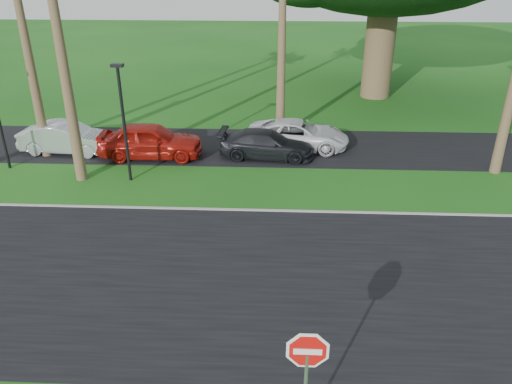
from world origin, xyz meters
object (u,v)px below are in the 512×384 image
Objects in this scene: car_red at (151,141)px; car_dark at (266,144)px; stop_sign_near at (307,365)px; car_minivan at (298,135)px; car_silver at (67,138)px.

car_dark is at bearing -89.29° from car_red.
stop_sign_near reaches higher than car_minivan.
car_minivan is (10.49, 1.05, -0.04)m from car_silver.
car_minivan is (0.34, 15.43, -1.12)m from stop_sign_near.
stop_sign_near is 14.29m from car_dark.
car_minivan is (1.43, 1.23, 0.04)m from car_dark.
car_red is at bearing 113.97° from stop_sign_near.
car_red is 5.13m from car_dark.
car_silver is at bearing 82.22° from car_red.
car_silver is 10.54m from car_minivan.
car_red is at bearing 108.10° from car_minivan.
stop_sign_near is 0.56× the size of car_minivan.
stop_sign_near reaches higher than car_dark.
car_silver is 3.96m from car_red.
car_red reaches higher than car_minivan.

